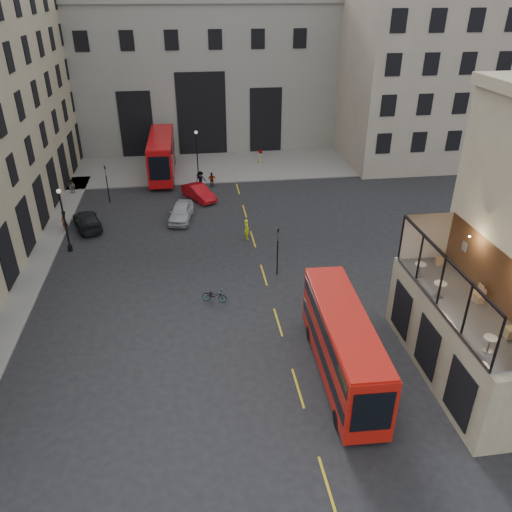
{
  "coord_description": "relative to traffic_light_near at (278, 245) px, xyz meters",
  "views": [
    {
      "loc": [
        -7.02,
        -19.59,
        19.01
      ],
      "look_at": [
        -2.93,
        9.54,
        3.0
      ],
      "focal_mm": 35.0,
      "sensor_mm": 36.0,
      "label": 1
    }
  ],
  "objects": [
    {
      "name": "pavement_far",
      "position": [
        -5.0,
        26.0,
        -2.36
      ],
      "size": [
        40.0,
        12.0,
        0.12
      ],
      "primitive_type": "cube",
      "color": "slate",
      "rests_on": "ground"
    },
    {
      "name": "traffic_light_far",
      "position": [
        -14.0,
        16.0,
        0.0
      ],
      "size": [
        0.16,
        0.2,
        3.8
      ],
      "color": "black",
      "rests_on": "ground"
    },
    {
      "name": "cafe_floor",
      "position": [
        7.5,
        -12.0,
        2.12
      ],
      "size": [
        3.0,
        10.0,
        0.1
      ],
      "primitive_type": "cube",
      "color": "slate",
      "rests_on": "host_frontage"
    },
    {
      "name": "cafe_chair_c",
      "position": [
        8.3,
        -11.66,
        2.45
      ],
      "size": [
        0.45,
        0.45,
        0.9
      ],
      "color": "#DAAD7D",
      "rests_on": "cafe_floor"
    },
    {
      "name": "bus_near",
      "position": [
        1.5,
        -11.32,
        -0.15
      ],
      "size": [
        2.69,
        10.24,
        4.05
      ],
      "color": "#B5140C",
      "rests_on": "ground"
    },
    {
      "name": "host_frontage",
      "position": [
        7.5,
        -12.0,
        -0.17
      ],
      "size": [
        3.0,
        11.0,
        4.5
      ],
      "primitive_type": "cube",
      "color": "tan",
      "rests_on": "ground"
    },
    {
      "name": "cyclist",
      "position": [
        -1.52,
        6.16,
        -1.53
      ],
      "size": [
        0.55,
        0.73,
        1.8
      ],
      "primitive_type": "imported",
      "rotation": [
        0.0,
        0.0,
        1.77
      ],
      "color": "#D6E618",
      "rests_on": "ground"
    },
    {
      "name": "cafe_chair_a",
      "position": [
        8.25,
        -14.84,
        2.46
      ],
      "size": [
        0.49,
        0.49,
        0.95
      ],
      "color": "tan",
      "rests_on": "cafe_floor"
    },
    {
      "name": "cafe_chair_b",
      "position": [
        8.34,
        -11.93,
        2.42
      ],
      "size": [
        0.44,
        0.44,
        0.8
      ],
      "color": "tan",
      "rests_on": "cafe_floor"
    },
    {
      "name": "cafe_table_mid",
      "position": [
        6.53,
        -11.11,
        2.72
      ],
      "size": [
        0.66,
        0.66,
        0.82
      ],
      "color": "white",
      "rests_on": "cafe_floor"
    },
    {
      "name": "bus_far",
      "position": [
        -8.9,
        23.63,
        0.08
      ],
      "size": [
        2.73,
        11.21,
        4.46
      ],
      "color": "#AE0C0E",
      "rests_on": "ground"
    },
    {
      "name": "bicycle",
      "position": [
        -4.86,
        -2.98,
        -1.98
      ],
      "size": [
        1.81,
        1.15,
        0.9
      ],
      "primitive_type": "imported",
      "rotation": [
        0.0,
        0.0,
        1.22
      ],
      "color": "gray",
      "rests_on": "ground"
    },
    {
      "name": "traffic_light_near",
      "position": [
        0.0,
        0.0,
        0.0
      ],
      "size": [
        0.16,
        0.2,
        3.8
      ],
      "color": "black",
      "rests_on": "ground"
    },
    {
      "name": "pedestrian_e",
      "position": [
        -17.05,
        9.83,
        -1.47
      ],
      "size": [
        0.59,
        0.77,
        1.92
      ],
      "primitive_type": "imported",
      "rotation": [
        0.0,
        0.0,
        4.52
      ],
      "color": "gray",
      "rests_on": "ground"
    },
    {
      "name": "cafe_table_far",
      "position": [
        6.43,
        -8.96,
        2.68
      ],
      "size": [
        0.62,
        0.62,
        0.77
      ],
      "color": "beige",
      "rests_on": "cafe_floor"
    },
    {
      "name": "gateway",
      "position": [
        -4.0,
        35.99,
        6.96
      ],
      "size": [
        35.0,
        10.6,
        18.0
      ],
      "color": "gray",
      "rests_on": "ground"
    },
    {
      "name": "cafe_chair_d",
      "position": [
        8.16,
        -7.83,
        2.41
      ],
      "size": [
        0.42,
        0.42,
        0.78
      ],
      "color": "tan",
      "rests_on": "cafe_floor"
    },
    {
      "name": "pedestrian_a",
      "position": [
        -18.0,
        18.86,
        -1.67
      ],
      "size": [
        0.88,
        0.78,
        1.52
      ],
      "primitive_type": "imported",
      "rotation": [
        0.0,
        0.0,
        -0.32
      ],
      "color": "gray",
      "rests_on": "ground"
    },
    {
      "name": "cafe_table_near",
      "position": [
        6.68,
        -15.64,
        2.68
      ],
      "size": [
        0.61,
        0.61,
        0.76
      ],
      "color": "beige",
      "rests_on": "cafe_floor"
    },
    {
      "name": "ground",
      "position": [
        1.0,
        -12.0,
        -2.42
      ],
      "size": [
        140.0,
        140.0,
        0.0
      ],
      "primitive_type": "plane",
      "color": "black",
      "rests_on": "ground"
    },
    {
      "name": "street_lamp_b",
      "position": [
        -5.0,
        22.0,
        -0.03
      ],
      "size": [
        0.36,
        0.36,
        5.33
      ],
      "color": "black",
      "rests_on": "ground"
    },
    {
      "name": "pedestrian_d",
      "position": [
        2.65,
        26.31,
        -1.59
      ],
      "size": [
        0.73,
        0.93,
        1.68
      ],
      "primitive_type": "imported",
      "rotation": [
        0.0,
        0.0,
        1.84
      ],
      "color": "gray",
      "rests_on": "ground"
    },
    {
      "name": "pedestrian_c",
      "position": [
        -3.65,
        19.12,
        -1.64
      ],
      "size": [
        0.94,
        0.44,
        1.57
      ],
      "primitive_type": "imported",
      "rotation": [
        0.0,
        0.0,
        3.2
      ],
      "color": "gray",
      "rests_on": "ground"
    },
    {
      "name": "street_lamp_a",
      "position": [
        -16.0,
        6.0,
        -0.03
      ],
      "size": [
        0.36,
        0.36,
        5.33
      ],
      "color": "black",
      "rests_on": "ground"
    },
    {
      "name": "pedestrian_b",
      "position": [
        -4.84,
        19.07,
        -1.55
      ],
      "size": [
        1.29,
        1.02,
        1.76
      ],
      "primitive_type": "imported",
      "rotation": [
        0.0,
        0.0,
        0.37
      ],
      "color": "gray",
      "rests_on": "ground"
    },
    {
      "name": "car_a",
      "position": [
        -6.97,
        10.85,
        -1.64
      ],
      "size": [
        2.63,
        4.84,
        1.56
      ],
      "primitive_type": "imported",
      "rotation": [
        0.0,
        0.0,
        -0.18
      ],
      "color": "#AAACB2",
      "rests_on": "ground"
    },
    {
      "name": "car_c",
      "position": [
        -15.23,
        10.3,
        -1.72
      ],
      "size": [
        3.46,
        5.26,
        1.42
      ],
      "primitive_type": "imported",
      "rotation": [
        0.0,
        0.0,
        3.47
      ],
      "color": "black",
      "rests_on": "ground"
    },
    {
      "name": "car_b",
      "position": [
        -5.19,
        15.66,
        -1.69
      ],
      "size": [
        3.54,
        4.63,
        1.46
      ],
      "primitive_type": "imported",
      "rotation": [
        0.0,
        0.0,
        0.52
      ],
      "color": "#A40A11",
      "rests_on": "ground"
    },
    {
      "name": "building_right",
      "position": [
        21.0,
        27.97,
        7.97
      ],
      "size": [
        16.6,
        18.6,
        20.0
      ],
      "color": "#A89A88",
      "rests_on": "ground"
    }
  ]
}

